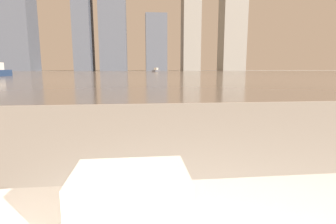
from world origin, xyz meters
TOP-DOWN VIEW (x-y plane):
  - towel_stack at (-0.19, 0.77)m, footprint 0.29×0.20m
  - harbor_water at (0.00, 62.00)m, footprint 180.00×110.00m
  - harbor_boat_0 at (4.83, 77.16)m, footprint 2.59×3.37m
  - skyline_tower_0 at (-50.10, 118.00)m, footprint 13.48×12.29m
  - skyline_tower_1 at (-23.24, 118.00)m, footprint 6.92×11.45m
  - skyline_tower_2 at (-10.85, 118.00)m, footprint 11.16×8.85m
  - skyline_tower_3 at (7.61, 118.00)m, footprint 9.20×6.01m
  - skyline_tower_4 at (22.89, 118.00)m, footprint 7.62×8.51m
  - skyline_tower_5 at (41.85, 118.00)m, footprint 10.36×9.64m

SIDE VIEW (x-z plane):
  - harbor_water at x=0.00m, z-range 0.00..0.01m
  - harbor_boat_0 at x=4.83m, z-range -0.17..1.05m
  - towel_stack at x=-0.19m, z-range 0.50..0.66m
  - skyline_tower_3 at x=7.61m, z-range 0.00..24.29m
  - skyline_tower_0 at x=-50.10m, z-range 0.00..32.94m
  - skyline_tower_5 at x=41.85m, z-range 0.00..38.06m
  - skyline_tower_2 at x=-10.85m, z-range 0.00..49.46m
  - skyline_tower_4 at x=22.89m, z-range 0.00..54.05m
  - skyline_tower_1 at x=-23.24m, z-range 0.00..57.51m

